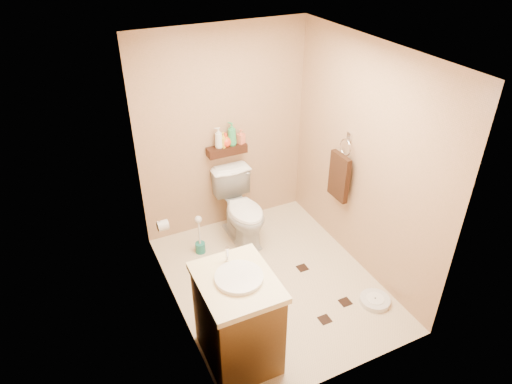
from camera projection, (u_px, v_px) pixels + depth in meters
ground at (273, 281)px, 4.82m from camera, size 2.50×2.50×0.00m
wall_back at (224, 133)px, 5.14m from camera, size 2.00×0.04×2.40m
wall_front at (357, 265)px, 3.23m from camera, size 2.00×0.04×2.40m
wall_left at (170, 210)px, 3.82m from camera, size 0.04×2.50×2.40m
wall_right at (364, 162)px, 4.55m from camera, size 0.04×2.50×2.40m
ceiling at (279, 52)px, 3.55m from camera, size 2.00×2.50×0.02m
wall_shelf at (227, 150)px, 5.17m from camera, size 0.46×0.14×0.10m
floor_accents at (279, 282)px, 4.80m from camera, size 1.19×1.37×0.01m
toilet at (242, 209)px, 5.25m from camera, size 0.46×0.80×0.81m
vanity at (238, 318)px, 3.79m from camera, size 0.61×0.73×1.02m
bathroom_scale at (375, 300)px, 4.54m from camera, size 0.33×0.33×0.06m
toilet_brush at (200, 240)px, 5.14m from camera, size 0.11×0.11×0.50m
towel_ring at (340, 175)px, 4.85m from camera, size 0.12×0.30×0.76m
toilet_paper at (163, 225)px, 4.65m from camera, size 0.12×0.11×0.12m
bottle_a at (219, 138)px, 5.05m from camera, size 0.11×0.11×0.24m
bottle_b at (223, 140)px, 5.09m from camera, size 0.11×0.11×0.18m
bottle_c at (226, 140)px, 5.10m from camera, size 0.17×0.17×0.16m
bottle_d at (232, 134)px, 5.10m from camera, size 0.15×0.15×0.27m
bottle_e at (241, 136)px, 5.17m from camera, size 0.10×0.10×0.17m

